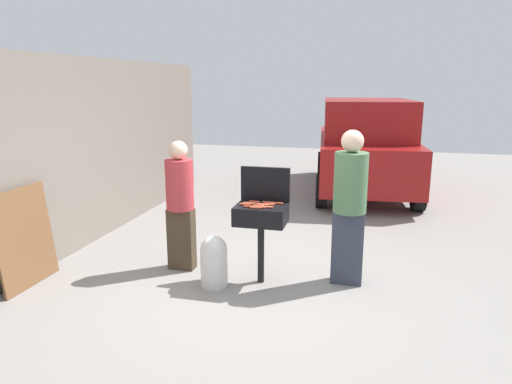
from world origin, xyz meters
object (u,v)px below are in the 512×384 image
object	(u,v)px
hot_dog_7	(264,205)
hot_dog_8	(256,208)
hot_dog_10	(248,204)
hot_dog_11	(270,204)
hot_dog_0	(269,205)
hot_dog_2	(259,207)
hot_dog_9	(258,204)
parked_minivan	(365,146)
person_left	(180,201)
hot_dog_5	(245,204)
propane_tank	(214,260)
bbq_grill	(261,218)
hot_dog_12	(255,202)
hot_dog_13	(267,207)
hot_dog_3	(250,203)
hot_dog_1	(268,202)
hot_dog_6	(278,203)
person_right	(350,202)
hot_dog_14	(250,207)
hot_dog_4	(258,206)
leaning_board	(25,238)

from	to	relation	value
hot_dog_7	hot_dog_8	bearing A→B (deg)	-115.26
hot_dog_10	hot_dog_11	xyz separation A→B (m)	(0.25, 0.06, 0.00)
hot_dog_0	hot_dog_2	size ratio (longest dim) A/B	1.00
hot_dog_9	parked_minivan	world-z (taller)	parked_minivan
hot_dog_11	person_left	bearing A→B (deg)	174.31
hot_dog_5	propane_tank	world-z (taller)	hot_dog_5
hot_dog_2	hot_dog_7	xyz separation A→B (m)	(0.03, 0.10, 0.00)
hot_dog_7	hot_dog_10	xyz separation A→B (m)	(-0.20, 0.02, 0.00)
bbq_grill	hot_dog_10	world-z (taller)	hot_dog_10
hot_dog_10	hot_dog_12	xyz separation A→B (m)	(0.06, 0.11, 0.00)
hot_dog_0	hot_dog_10	size ratio (longest dim) A/B	1.00
hot_dog_13	hot_dog_10	bearing A→B (deg)	160.49
hot_dog_5	hot_dog_3	bearing A→B (deg)	64.28
hot_dog_1	hot_dog_11	bearing A→B (deg)	-58.40
hot_dog_11	hot_dog_12	distance (m)	0.20
hot_dog_3	hot_dog_8	xyz separation A→B (m)	(0.12, -0.20, 0.00)
hot_dog_0	hot_dog_5	bearing A→B (deg)	-168.23
bbq_grill	hot_dog_1	distance (m)	0.20
hot_dog_0	hot_dog_6	world-z (taller)	same
person_right	hot_dog_1	bearing A→B (deg)	-8.28
hot_dog_13	hot_dog_14	bearing A→B (deg)	-171.50
hot_dog_1	hot_dog_13	distance (m)	0.21
hot_dog_6	hot_dog_9	size ratio (longest dim) A/B	1.00
hot_dog_3	hot_dog_14	world-z (taller)	same
parked_minivan	hot_dog_4	bearing A→B (deg)	72.47
hot_dog_10	hot_dog_14	xyz separation A→B (m)	(0.06, -0.12, 0.00)
hot_dog_11	hot_dog_13	xyz separation A→B (m)	(0.01, -0.15, 0.00)
hot_dog_2	hot_dog_10	bearing A→B (deg)	145.01
bbq_grill	hot_dog_6	bearing A→B (deg)	30.91
hot_dog_3	person_left	bearing A→B (deg)	172.07
hot_dog_3	hot_dog_0	bearing A→B (deg)	-6.88
parked_minivan	leaning_board	size ratio (longest dim) A/B	3.89
hot_dog_11	hot_dog_13	world-z (taller)	same
hot_dog_5	person_left	distance (m)	0.94
bbq_grill	hot_dog_4	bearing A→B (deg)	-102.71
hot_dog_3	hot_dog_11	distance (m)	0.24
hot_dog_3	hot_dog_6	xyz separation A→B (m)	(0.32, 0.06, 0.00)
leaning_board	hot_dog_1	bearing A→B (deg)	17.26
hot_dog_6	hot_dog_12	distance (m)	0.28
hot_dog_10	propane_tank	world-z (taller)	hot_dog_10
parked_minivan	hot_dog_1	bearing A→B (deg)	72.85
hot_dog_3	parked_minivan	size ratio (longest dim) A/B	0.03
hot_dog_7	hot_dog_11	xyz separation A→B (m)	(0.05, 0.08, 0.00)
hot_dog_6	hot_dog_13	world-z (taller)	same
bbq_grill	hot_dog_14	bearing A→B (deg)	-129.97
propane_tank	person_right	xyz separation A→B (m)	(1.52, 0.48, 0.68)
hot_dog_6	hot_dog_13	distance (m)	0.22
hot_dog_3	person_right	world-z (taller)	person_right
hot_dog_10	hot_dog_13	bearing A→B (deg)	-19.51
hot_dog_10	person_left	distance (m)	0.95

